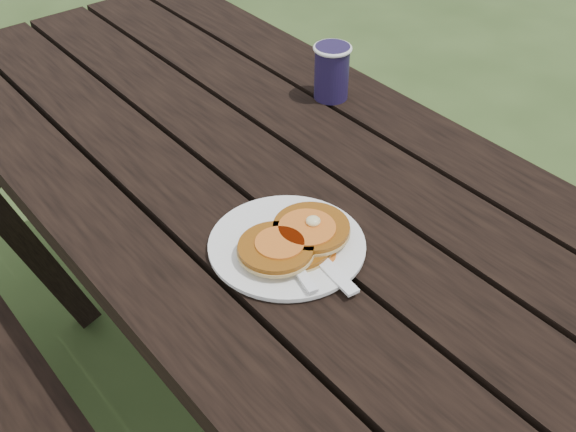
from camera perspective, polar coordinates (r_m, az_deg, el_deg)
picnic_table at (r=1.50m, az=-0.36°, el=-8.99°), size 1.36×1.80×0.75m
plate at (r=1.10m, az=-0.09°, el=-2.38°), size 0.25×0.25×0.01m
pancake_stack at (r=1.08m, az=0.57°, el=-1.84°), size 0.18×0.12×0.04m
knife at (r=1.07m, az=2.39°, el=-3.26°), size 0.04×0.18×0.00m
fork at (r=1.04m, az=0.71°, el=-4.08°), size 0.07×0.16×0.01m
coffee_cup at (r=1.45m, az=3.48°, el=11.52°), size 0.08×0.08×0.11m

